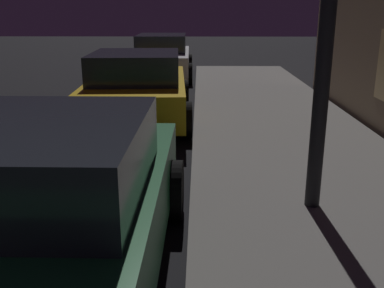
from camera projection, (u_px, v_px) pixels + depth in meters
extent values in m
cube|color=#19592D|center=(45.00, 222.00, 3.58)|extent=(1.93, 4.05, 0.64)
cube|color=#1E2328|center=(34.00, 157.00, 3.35)|extent=(1.68, 1.99, 0.56)
cylinder|color=black|center=(0.00, 189.00, 4.87)|extent=(0.23, 0.66, 0.66)
cylinder|color=black|center=(173.00, 190.00, 4.83)|extent=(0.23, 0.66, 0.66)
cube|color=gold|center=(138.00, 94.00, 8.99)|extent=(2.09, 4.12, 0.64)
cube|color=#1E2328|center=(136.00, 67.00, 8.61)|extent=(1.76, 2.11, 0.56)
cylinder|color=black|center=(101.00, 95.00, 10.22)|extent=(0.25, 0.67, 0.66)
cylinder|color=black|center=(184.00, 94.00, 10.28)|extent=(0.25, 0.67, 0.66)
cylinder|color=black|center=(78.00, 121.00, 7.83)|extent=(0.25, 0.67, 0.66)
cylinder|color=black|center=(186.00, 120.00, 7.89)|extent=(0.25, 0.67, 0.66)
cube|color=silver|center=(162.00, 61.00, 14.83)|extent=(1.88, 4.50, 0.64)
cube|color=#1E2328|center=(162.00, 43.00, 14.74)|extent=(1.63, 2.38, 0.56)
cylinder|color=black|center=(140.00, 63.00, 16.22)|extent=(0.23, 0.66, 0.66)
cylinder|color=black|center=(189.00, 63.00, 16.23)|extent=(0.23, 0.66, 0.66)
cylinder|color=black|center=(130.00, 74.00, 13.57)|extent=(0.23, 0.66, 0.66)
cylinder|color=black|center=(189.00, 74.00, 13.58)|extent=(0.23, 0.66, 0.66)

